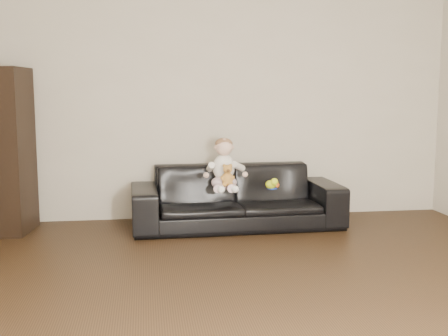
{
  "coord_description": "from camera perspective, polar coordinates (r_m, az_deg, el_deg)",
  "views": [
    {
      "loc": [
        -0.91,
        -3.44,
        1.41
      ],
      "look_at": [
        -0.12,
        2.15,
        0.64
      ],
      "focal_mm": 45.0,
      "sensor_mm": 36.0,
      "label": 1
    }
  ],
  "objects": [
    {
      "name": "teddy_bear",
      "position": [
        5.53,
        0.36,
        -0.74
      ],
      "size": [
        0.12,
        0.13,
        0.21
      ],
      "rotation": [
        0.0,
        0.0,
        -0.08
      ],
      "color": "#B47D33",
      "rests_on": "sofa"
    },
    {
      "name": "floor",
      "position": [
        3.83,
        6.5,
        -13.87
      ],
      "size": [
        5.5,
        5.5,
        0.0
      ],
      "primitive_type": "plane",
      "color": "#312011",
      "rests_on": "ground"
    },
    {
      "name": "baby",
      "position": [
        5.68,
        0.02,
        0.1
      ],
      "size": [
        0.41,
        0.48,
        0.53
      ],
      "rotation": [
        0.0,
        0.0,
        -0.34
      ],
      "color": "#FAD3DF",
      "rests_on": "sofa"
    },
    {
      "name": "toy_green",
      "position": [
        5.76,
        4.77,
        -1.69
      ],
      "size": [
        0.13,
        0.15,
        0.09
      ],
      "primitive_type": "ellipsoid",
      "rotation": [
        0.0,
        0.0,
        0.13
      ],
      "color": "#CCEA1B",
      "rests_on": "sofa"
    },
    {
      "name": "cabinet",
      "position": [
        5.98,
        -21.19,
        1.63
      ],
      "size": [
        0.48,
        0.61,
        1.64
      ],
      "primitive_type": "cube",
      "rotation": [
        0.0,
        0.0,
        -0.12
      ],
      "color": "black",
      "rests_on": "floor"
    },
    {
      "name": "shelf_item",
      "position": [
        5.95,
        -21.18,
        5.17
      ],
      "size": [
        0.21,
        0.27,
        0.28
      ],
      "primitive_type": "cube",
      "rotation": [
        0.0,
        0.0,
        -0.12
      ],
      "color": "silver",
      "rests_on": "cabinet"
    },
    {
      "name": "wall_back",
      "position": [
        6.26,
        0.33,
        6.8
      ],
      "size": [
        5.0,
        0.0,
        5.0
      ],
      "primitive_type": "plane",
      "rotation": [
        1.57,
        0.0,
        0.0
      ],
      "color": "beige",
      "rests_on": "ground"
    },
    {
      "name": "toy_blue_disc",
      "position": [
        5.78,
        4.91,
        -2.04
      ],
      "size": [
        0.13,
        0.13,
        0.01
      ],
      "primitive_type": "cylinder",
      "rotation": [
        0.0,
        0.0,
        0.39
      ],
      "color": "blue",
      "rests_on": "sofa"
    },
    {
      "name": "sofa",
      "position": [
        5.87,
        1.27,
        -2.93
      ],
      "size": [
        2.19,
        0.91,
        0.63
      ],
      "primitive_type": "imported",
      "rotation": [
        0.0,
        0.0,
        0.03
      ],
      "color": "black",
      "rests_on": "floor"
    },
    {
      "name": "toy_rattle",
      "position": [
        5.83,
        5.36,
        -1.75
      ],
      "size": [
        0.08,
        0.08,
        0.06
      ],
      "primitive_type": "sphere",
      "rotation": [
        0.0,
        0.0,
        -0.36
      ],
      "color": "orange",
      "rests_on": "sofa"
    }
  ]
}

